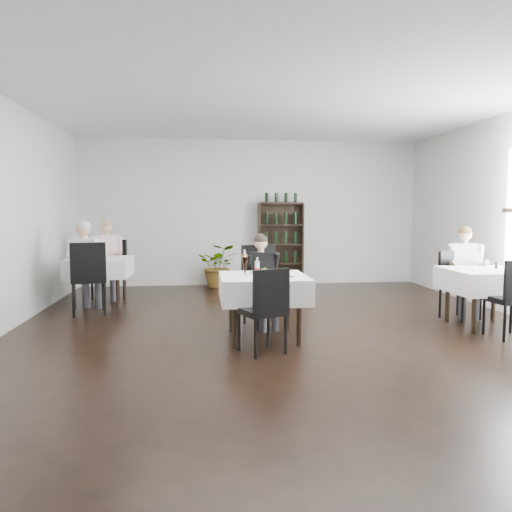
{
  "coord_description": "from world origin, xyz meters",
  "views": [
    {
      "loc": [
        -1.04,
        -5.87,
        1.54
      ],
      "look_at": [
        -0.37,
        0.2,
        0.99
      ],
      "focal_mm": 35.0,
      "sensor_mm": 36.0,
      "label": 1
    }
  ],
  "objects_px": {
    "wine_shelf": "(281,245)",
    "main_table": "(263,288)",
    "diner_main": "(262,274)",
    "potted_tree": "(219,266)"
  },
  "relations": [
    {
      "from": "diner_main",
      "to": "main_table",
      "type": "bearing_deg",
      "value": -95.84
    },
    {
      "from": "wine_shelf",
      "to": "potted_tree",
      "type": "distance_m",
      "value": 1.36
    },
    {
      "from": "wine_shelf",
      "to": "main_table",
      "type": "relative_size",
      "value": 1.7
    },
    {
      "from": "wine_shelf",
      "to": "main_table",
      "type": "xyz_separation_m",
      "value": [
        -0.9,
        -4.31,
        -0.23
      ]
    },
    {
      "from": "potted_tree",
      "to": "diner_main",
      "type": "bearing_deg",
      "value": -82.9
    },
    {
      "from": "wine_shelf",
      "to": "diner_main",
      "type": "bearing_deg",
      "value": -102.7
    },
    {
      "from": "wine_shelf",
      "to": "potted_tree",
      "type": "xyz_separation_m",
      "value": [
        -1.29,
        -0.15,
        -0.41
      ]
    },
    {
      "from": "potted_tree",
      "to": "diner_main",
      "type": "distance_m",
      "value": 3.62
    },
    {
      "from": "potted_tree",
      "to": "wine_shelf",
      "type": "bearing_deg",
      "value": 6.46
    },
    {
      "from": "main_table",
      "to": "potted_tree",
      "type": "relative_size",
      "value": 1.17
    }
  ]
}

